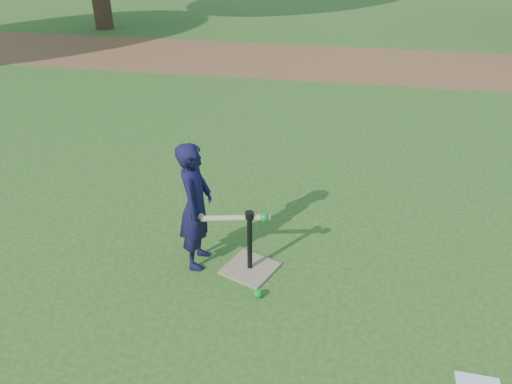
# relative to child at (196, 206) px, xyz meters

# --- Properties ---
(ground) EXTENTS (80.00, 80.00, 0.00)m
(ground) POSITION_rel_child_xyz_m (0.30, -0.09, -0.60)
(ground) COLOR #285116
(ground) RESTS_ON ground
(dirt_strip) EXTENTS (24.00, 3.00, 0.01)m
(dirt_strip) POSITION_rel_child_xyz_m (0.30, 7.41, -0.60)
(dirt_strip) COLOR brown
(dirt_strip) RESTS_ON ground
(child) EXTENTS (0.31, 0.46, 1.21)m
(child) POSITION_rel_child_xyz_m (0.00, 0.00, 0.00)
(child) COLOR black
(child) RESTS_ON ground
(wiffle_ball_ground) EXTENTS (0.08, 0.08, 0.08)m
(wiffle_ball_ground) POSITION_rel_child_xyz_m (0.63, -0.39, -0.56)
(wiffle_ball_ground) COLOR #0C8627
(wiffle_ball_ground) RESTS_ON ground
(batting_tee) EXTENTS (0.56, 0.56, 0.61)m
(batting_tee) POSITION_rel_child_xyz_m (0.49, -0.03, -0.49)
(batting_tee) COLOR #8F7B5B
(batting_tee) RESTS_ON ground
(swing_action) EXTENTS (0.63, 0.18, 0.08)m
(swing_action) POSITION_rel_child_xyz_m (0.39, -0.04, -0.05)
(swing_action) COLOR tan
(swing_action) RESTS_ON ground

